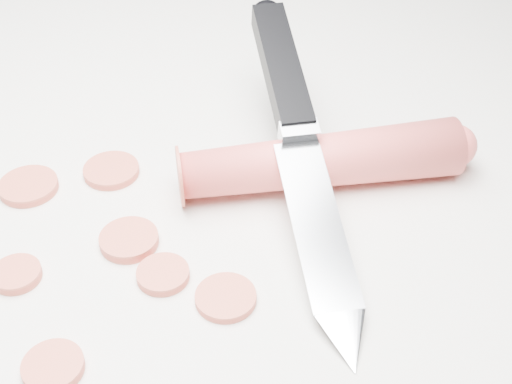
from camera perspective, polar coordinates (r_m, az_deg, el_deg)
The scene contains 10 objects.
ground at distance 0.47m, azimuth -7.57°, elevation -3.03°, with size 2.40×2.40×0.00m, color white.
carrot at distance 0.49m, azimuth 5.22°, elevation 2.51°, with size 0.04×0.04×0.20m, color #E54643.
carrot_slice_0 at distance 0.52m, azimuth -17.74°, elevation 0.45°, with size 0.04×0.04×0.01m, color #C84C38.
carrot_slice_1 at distance 0.46m, azimuth -18.61°, elevation -6.26°, with size 0.03×0.03×0.01m, color #C84C38.
carrot_slice_2 at distance 0.47m, azimuth -10.13°, elevation -3.79°, with size 0.04×0.04×0.01m, color #C84C38.
carrot_slice_3 at distance 0.44m, azimuth -7.45°, elevation -6.55°, with size 0.03×0.03×0.01m, color #C84C38.
carrot_slice_4 at distance 0.43m, azimuth -2.44°, elevation -8.44°, with size 0.04×0.04×0.01m, color #C84C38.
carrot_slice_5 at distance 0.52m, azimuth -11.50°, elevation 1.70°, with size 0.04×0.04×0.01m, color #C84C38.
carrot_slice_6 at distance 0.41m, azimuth -15.93°, elevation -13.29°, with size 0.03×0.03×0.01m, color #C84C38.
kitchen_knife at distance 0.47m, azimuth 3.90°, elevation 3.39°, with size 0.23×0.23×0.09m, color silver, non-canonical shape.
Camera 1 is at (0.24, -0.24, 0.32)m, focal length 50.00 mm.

